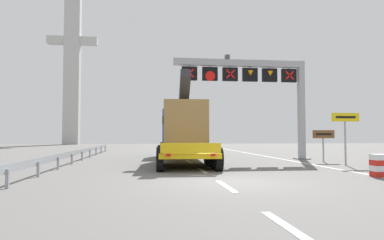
{
  "coord_description": "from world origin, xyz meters",
  "views": [
    {
      "loc": [
        -2.94,
        -11.92,
        1.65
      ],
      "look_at": [
        -0.36,
        8.85,
        2.59
      ],
      "focal_mm": 32.23,
      "sensor_mm": 36.0,
      "label": 1
    }
  ],
  "objects_px": {
    "overhead_lane_gantry": "(256,80)",
    "heavy_haul_truck_yellow": "(181,130)",
    "exit_sign_yellow": "(345,126)",
    "tourist_info_sign_brown": "(323,138)",
    "bridge_pylon_distant": "(72,59)"
  },
  "relations": [
    {
      "from": "exit_sign_yellow",
      "to": "overhead_lane_gantry",
      "type": "bearing_deg",
      "value": 124.65
    },
    {
      "from": "heavy_haul_truck_yellow",
      "to": "tourist_info_sign_brown",
      "type": "xyz_separation_m",
      "value": [
        8.63,
        -2.85,
        -0.49
      ]
    },
    {
      "from": "overhead_lane_gantry",
      "to": "bridge_pylon_distant",
      "type": "height_order",
      "value": "bridge_pylon_distant"
    },
    {
      "from": "heavy_haul_truck_yellow",
      "to": "exit_sign_yellow",
      "type": "distance_m",
      "value": 10.12
    },
    {
      "from": "overhead_lane_gantry",
      "to": "heavy_haul_truck_yellow",
      "type": "relative_size",
      "value": 0.66
    },
    {
      "from": "tourist_info_sign_brown",
      "to": "bridge_pylon_distant",
      "type": "distance_m",
      "value": 53.85
    },
    {
      "from": "heavy_haul_truck_yellow",
      "to": "bridge_pylon_distant",
      "type": "relative_size",
      "value": 0.45
    },
    {
      "from": "exit_sign_yellow",
      "to": "tourist_info_sign_brown",
      "type": "distance_m",
      "value": 2.58
    },
    {
      "from": "tourist_info_sign_brown",
      "to": "heavy_haul_truck_yellow",
      "type": "bearing_deg",
      "value": 161.72
    },
    {
      "from": "exit_sign_yellow",
      "to": "heavy_haul_truck_yellow",
      "type": "bearing_deg",
      "value": 148.19
    },
    {
      "from": "overhead_lane_gantry",
      "to": "bridge_pylon_distant",
      "type": "bearing_deg",
      "value": 116.67
    },
    {
      "from": "tourist_info_sign_brown",
      "to": "exit_sign_yellow",
      "type": "bearing_deg",
      "value": -90.64
    },
    {
      "from": "overhead_lane_gantry",
      "to": "exit_sign_yellow",
      "type": "height_order",
      "value": "overhead_lane_gantry"
    },
    {
      "from": "overhead_lane_gantry",
      "to": "exit_sign_yellow",
      "type": "xyz_separation_m",
      "value": [
        3.45,
        -4.99,
        -3.26
      ]
    },
    {
      "from": "heavy_haul_truck_yellow",
      "to": "bridge_pylon_distant",
      "type": "distance_m",
      "value": 47.73
    }
  ]
}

